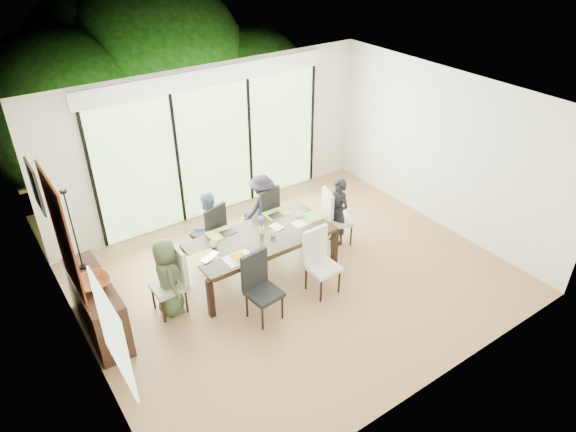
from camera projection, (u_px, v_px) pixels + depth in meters
floor at (297, 279)px, 7.78m from camera, size 6.00×5.00×0.01m
ceiling at (299, 108)px, 6.36m from camera, size 6.00×5.00×0.01m
wall_back at (213, 142)px, 8.83m from camera, size 6.00×0.02×2.70m
wall_front at (440, 301)px, 5.31m from camera, size 6.00×0.02×2.70m
wall_left at (75, 281)px, 5.61m from camera, size 0.02×5.00×2.70m
wall_right at (445, 151)px, 8.54m from camera, size 0.02×5.00×2.70m
glass_doors at (215, 151)px, 8.88m from camera, size 4.20×0.02×2.30m
blinds_header at (209, 77)px, 8.19m from camera, size 4.40×0.06×0.28m
mullion_a at (93, 184)px, 7.85m from camera, size 0.05×0.04×2.30m
mullion_b at (178, 161)px, 8.53m from camera, size 0.05×0.04×2.30m
mullion_c at (250, 142)px, 9.21m from camera, size 0.05×0.04×2.30m
mullion_d at (312, 126)px, 9.89m from camera, size 0.05×0.04×2.30m
side_window at (113, 334)px, 4.71m from camera, size 0.02×0.90×1.00m
deck at (198, 193)px, 10.18m from camera, size 6.00×1.80×0.10m
rail_top at (177, 152)px, 10.43m from camera, size 6.00×0.08×0.06m
foliage_left at (63, 113)px, 9.79m from camera, size 3.20×3.20×3.20m
foliage_mid at (157, 69)px, 11.09m from camera, size 4.00×4.00×4.00m
foliage_right at (248, 88)px, 11.69m from camera, size 2.80×2.80×2.80m
foliage_far at (102, 77)px, 11.19m from camera, size 3.60×3.60×3.60m
table_top at (261, 238)px, 7.58m from camera, size 2.16×0.99×0.05m
table_apron at (261, 242)px, 7.62m from camera, size 1.98×0.81×0.09m
table_leg_fl at (211, 298)px, 6.93m from camera, size 0.08×0.08×0.62m
table_leg_fr at (335, 246)px, 7.98m from camera, size 0.08×0.08×0.62m
table_leg_bl at (184, 267)px, 7.53m from camera, size 0.08×0.08×0.62m
table_leg_br at (302, 222)px, 8.59m from camera, size 0.08×0.08×0.62m
chair_left_end at (167, 282)px, 6.93m from camera, size 0.42×0.42×0.99m
chair_right_end at (338, 216)px, 8.39m from camera, size 0.52×0.52×0.99m
chair_far_left at (208, 230)px, 8.04m from camera, size 0.52×0.52×0.99m
chair_far_right at (262, 211)px, 8.53m from camera, size 0.49×0.49×0.99m
chair_near_left at (264, 289)px, 6.81m from camera, size 0.46×0.46×0.99m
chair_near_right at (323, 263)px, 7.30m from camera, size 0.43×0.43×0.99m
person_left_end at (168, 277)px, 6.90m from camera, size 0.43×0.59×1.16m
person_right_end at (338, 212)px, 8.34m from camera, size 0.37×0.56×1.16m
person_far_left at (208, 226)px, 7.98m from camera, size 0.58×0.40×1.16m
person_far_right at (262, 207)px, 8.47m from camera, size 0.58×0.41×1.16m
placemat_left at (203, 258)px, 7.10m from camera, size 0.40×0.29×0.01m
placemat_right at (312, 217)px, 8.03m from camera, size 0.40×0.29×0.01m
placemat_far_l at (221, 233)px, 7.63m from camera, size 0.40×0.29×0.01m
placemat_far_r at (277, 213)px, 8.11m from camera, size 0.40×0.29×0.01m
placemat_paper at (239, 258)px, 7.09m from camera, size 0.40×0.29×0.01m
tablet_far_l at (228, 232)px, 7.64m from camera, size 0.23×0.16×0.01m
tablet_far_r at (276, 215)px, 8.05m from camera, size 0.22×0.15×0.01m
papers at (301, 223)px, 7.87m from camera, size 0.27×0.20×0.00m
platter_base at (238, 258)px, 7.08m from camera, size 0.23×0.23×0.02m
platter_snacks at (238, 257)px, 7.07m from camera, size 0.18×0.18×0.01m
vase at (262, 230)px, 7.60m from camera, size 0.07×0.07×0.11m
hyacinth_stems at (261, 224)px, 7.54m from camera, size 0.04×0.04×0.14m
hyacinth_blooms at (261, 219)px, 7.50m from camera, size 0.10×0.10×0.10m
laptop at (212, 258)px, 7.08m from camera, size 0.35×0.30×0.02m
cup_a at (213, 244)px, 7.31m from camera, size 0.16×0.16×0.09m
cup_b at (273, 234)px, 7.55m from camera, size 0.13×0.13×0.08m
cup_c at (301, 215)px, 8.00m from camera, size 0.11×0.11×0.09m
book at (273, 229)px, 7.72m from camera, size 0.18×0.22×0.02m
sideboard at (97, 306)px, 6.66m from camera, size 0.40×1.43×0.81m
bowl at (93, 283)px, 6.35m from camera, size 0.43×0.43×0.10m
candlestick_base at (83, 267)px, 6.68m from camera, size 0.09×0.09×0.04m
candlestick_shaft at (73, 231)px, 6.39m from camera, size 0.02×0.02×1.12m
candlestick_pan at (63, 192)px, 6.10m from camera, size 0.09×0.09×0.03m
candle at (62, 188)px, 6.07m from camera, size 0.03×0.03×0.09m
tapestry at (62, 236)px, 5.72m from camera, size 0.02×1.00×1.50m
art_frame at (35, 187)px, 6.61m from camera, size 0.03×0.55×0.65m
art_canvas at (37, 186)px, 6.62m from camera, size 0.01×0.45×0.55m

